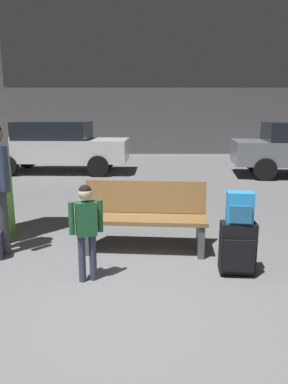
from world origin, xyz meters
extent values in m
cube|color=slate|center=(0.00, 4.00, -0.05)|extent=(18.00, 18.00, 0.10)
cube|color=#565658|center=(0.00, 12.86, 1.40)|extent=(18.00, 0.12, 2.80)
cube|color=brown|center=(0.15, 1.54, 0.44)|extent=(1.63, 0.56, 0.05)
cube|color=brown|center=(0.17, 1.79, 0.68)|extent=(1.60, 0.24, 0.42)
cube|color=#4C4C51|center=(-0.57, 1.60, 0.21)|extent=(0.11, 0.40, 0.41)
cube|color=#4C4C51|center=(0.87, 1.49, 0.21)|extent=(0.11, 0.40, 0.41)
cube|color=black|center=(1.18, 0.88, 0.32)|extent=(0.39, 0.22, 0.56)
cube|color=black|center=(1.18, 0.77, 0.26)|extent=(0.34, 0.04, 0.36)
cube|color=#A5A5AA|center=(1.19, 0.96, 0.59)|extent=(0.14, 0.03, 0.02)
cylinder|color=black|center=(1.03, 0.97, 0.02)|extent=(0.02, 0.04, 0.04)
cylinder|color=black|center=(1.35, 0.95, 0.02)|extent=(0.02, 0.04, 0.04)
cube|color=#268CD8|center=(1.18, 0.88, 0.77)|extent=(0.30, 0.19, 0.34)
cube|color=#23608E|center=(1.17, 0.78, 0.72)|extent=(0.23, 0.06, 0.19)
cylinder|color=black|center=(1.18, 0.88, 0.93)|extent=(0.06, 0.03, 0.02)
cylinder|color=#33384C|center=(-0.39, 0.75, 0.26)|extent=(0.08, 0.08, 0.51)
cylinder|color=#33384C|center=(-0.50, 0.72, 0.26)|extent=(0.08, 0.08, 0.51)
cube|color=#1E5933|center=(-0.45, 0.74, 0.69)|extent=(0.24, 0.19, 0.36)
cylinder|color=#1E5933|center=(-0.31, 0.78, 0.71)|extent=(0.06, 0.06, 0.34)
cylinder|color=#1E5933|center=(-0.59, 0.69, 0.71)|extent=(0.06, 0.06, 0.34)
sphere|color=beige|center=(-0.45, 0.74, 0.96)|extent=(0.14, 0.14, 0.14)
sphere|color=black|center=(-0.45, 0.74, 0.98)|extent=(0.13, 0.13, 0.13)
cylinder|color=#E5D84C|center=(-0.55, 0.81, 0.71)|extent=(0.06, 0.06, 0.10)
cylinder|color=red|center=(-0.55, 0.81, 0.78)|extent=(0.01, 0.01, 0.06)
cylinder|color=#38383D|center=(-1.61, 1.48, 0.40)|extent=(0.12, 0.12, 0.81)
cylinder|color=#38383D|center=(-1.73, 1.62, 0.40)|extent=(0.12, 0.12, 0.81)
cylinder|color=#2D3851|center=(-1.52, 1.37, 1.12)|extent=(0.09, 0.09, 0.54)
cube|color=silver|center=(-2.40, 7.96, 0.67)|extent=(4.16, 1.86, 0.64)
cube|color=black|center=(-2.55, 7.97, 1.25)|extent=(2.16, 1.62, 0.52)
cylinder|color=black|center=(-1.07, 8.71, 0.30)|extent=(0.61, 0.22, 0.60)
cylinder|color=black|center=(-1.13, 7.11, 0.30)|extent=(0.61, 0.22, 0.60)
cylinder|color=black|center=(-3.67, 8.81, 0.30)|extent=(0.61, 0.22, 0.60)
cylinder|color=black|center=(-3.73, 7.21, 0.30)|extent=(0.61, 0.22, 0.60)
cylinder|color=black|center=(3.58, 8.13, 0.30)|extent=(0.62, 0.28, 0.60)
cylinder|color=black|center=(3.37, 6.54, 0.30)|extent=(0.62, 0.28, 0.60)
camera|label=1|loc=(0.15, -2.81, 1.77)|focal=33.33mm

